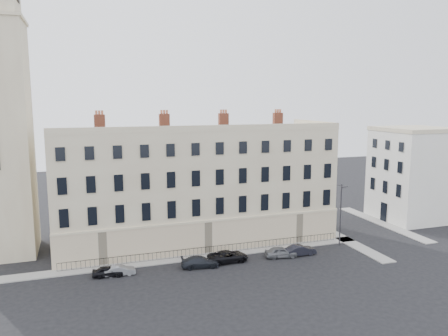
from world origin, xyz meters
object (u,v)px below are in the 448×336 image
(car_b, at_px, (120,270))
(streetlamp, at_px, (341,212))
(car_f, at_px, (300,250))
(car_d, at_px, (228,256))
(car_e, at_px, (281,252))
(car_a, at_px, (108,271))
(car_c, at_px, (200,262))

(car_b, relative_size, streetlamp, 0.40)
(car_f, bearing_deg, streetlamp, -79.42)
(car_d, relative_size, car_e, 1.24)
(car_b, height_order, car_f, car_f)
(car_a, height_order, car_b, car_a)
(car_c, relative_size, car_e, 1.12)
(car_c, relative_size, car_f, 1.12)
(car_e, bearing_deg, streetlamp, -73.16)
(car_d, xyz_separation_m, car_f, (9.07, -0.71, -0.03))
(car_a, relative_size, car_d, 0.69)
(car_e, xyz_separation_m, streetlamp, (9.06, 1.38, 3.87))
(car_c, bearing_deg, car_a, 93.59)
(car_b, height_order, car_c, car_c)
(car_b, height_order, streetlamp, streetlamp)
(car_b, xyz_separation_m, car_c, (8.84, -0.54, 0.09))
(car_a, bearing_deg, car_d, -84.98)
(car_e, bearing_deg, car_c, 97.85)
(car_b, distance_m, car_f, 21.45)
(car_d, bearing_deg, car_c, 96.71)
(car_f, xyz_separation_m, streetlamp, (6.51, 1.48, 3.90))
(car_e, relative_size, streetlamp, 0.47)
(car_c, bearing_deg, car_d, -73.98)
(car_b, relative_size, car_e, 0.85)
(car_a, bearing_deg, car_c, -88.22)
(car_b, height_order, car_e, car_e)
(car_a, relative_size, car_e, 0.86)
(car_a, bearing_deg, car_b, -87.68)
(car_a, height_order, car_f, car_f)
(car_f, bearing_deg, car_c, 87.13)
(car_a, xyz_separation_m, car_d, (13.60, -0.04, 0.10))
(car_a, relative_size, streetlamp, 0.41)
(streetlamp, bearing_deg, car_d, 158.24)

